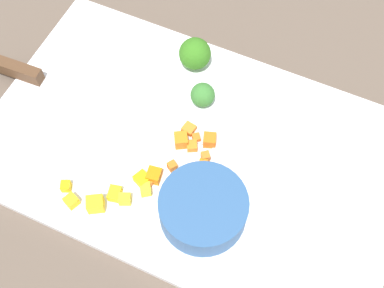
% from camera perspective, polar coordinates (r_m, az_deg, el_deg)
% --- Properties ---
extents(ground_plane, '(4.00, 4.00, 0.00)m').
position_cam_1_polar(ground_plane, '(0.64, -0.00, -0.92)').
color(ground_plane, brown).
extents(cutting_board, '(0.53, 0.33, 0.01)m').
position_cam_1_polar(cutting_board, '(0.64, -0.00, -0.67)').
color(cutting_board, white).
rests_on(cutting_board, ground_plane).
extents(prep_bowl, '(0.10, 0.10, 0.04)m').
position_cam_1_polar(prep_bowl, '(0.58, 1.30, -7.44)').
color(prep_bowl, '#2C5487').
rests_on(prep_bowl, cutting_board).
extents(chef_knife, '(0.36, 0.04, 0.02)m').
position_cam_1_polar(chef_knife, '(0.69, -14.28, 6.29)').
color(chef_knife, silver).
rests_on(chef_knife, cutting_board).
extents(carrot_dice_0, '(0.01, 0.01, 0.01)m').
position_cam_1_polar(carrot_dice_0, '(0.62, 1.57, -1.44)').
color(carrot_dice_0, orange).
rests_on(carrot_dice_0, cutting_board).
extents(carrot_dice_1, '(0.01, 0.01, 0.01)m').
position_cam_1_polar(carrot_dice_1, '(0.62, 1.21, -2.44)').
color(carrot_dice_1, orange).
rests_on(carrot_dice_1, cutting_board).
extents(carrot_dice_2, '(0.01, 0.01, 0.01)m').
position_cam_1_polar(carrot_dice_2, '(0.62, -2.29, -2.55)').
color(carrot_dice_2, orange).
rests_on(carrot_dice_2, cutting_board).
extents(carrot_dice_3, '(0.02, 0.02, 0.02)m').
position_cam_1_polar(carrot_dice_3, '(0.61, -4.39, -3.62)').
color(carrot_dice_3, orange).
rests_on(carrot_dice_3, cutting_board).
extents(carrot_dice_4, '(0.02, 0.02, 0.02)m').
position_cam_1_polar(carrot_dice_4, '(0.63, 2.05, 0.46)').
color(carrot_dice_4, orange).
rests_on(carrot_dice_4, cutting_board).
extents(carrot_dice_5, '(0.01, 0.01, 0.01)m').
position_cam_1_polar(carrot_dice_5, '(0.61, -5.09, -4.53)').
color(carrot_dice_5, orange).
rests_on(carrot_dice_5, cutting_board).
extents(carrot_dice_6, '(0.02, 0.02, 0.01)m').
position_cam_1_polar(carrot_dice_6, '(0.64, -0.35, 1.70)').
color(carrot_dice_6, orange).
rests_on(carrot_dice_6, cutting_board).
extents(carrot_dice_7, '(0.01, 0.01, 0.01)m').
position_cam_1_polar(carrot_dice_7, '(0.63, 0.56, 0.66)').
color(carrot_dice_7, orange).
rests_on(carrot_dice_7, cutting_board).
extents(carrot_dice_8, '(0.02, 0.02, 0.02)m').
position_cam_1_polar(carrot_dice_8, '(0.63, -1.16, 0.63)').
color(carrot_dice_8, orange).
rests_on(carrot_dice_8, cutting_board).
extents(carrot_dice_9, '(0.02, 0.02, 0.01)m').
position_cam_1_polar(carrot_dice_9, '(0.63, 0.17, -0.43)').
color(carrot_dice_9, orange).
rests_on(carrot_dice_9, cutting_board).
extents(pepper_dice_0, '(0.02, 0.02, 0.01)m').
position_cam_1_polar(pepper_dice_0, '(0.62, -14.31, -4.72)').
color(pepper_dice_0, yellow).
rests_on(pepper_dice_0, cutting_board).
extents(pepper_dice_1, '(0.02, 0.02, 0.01)m').
position_cam_1_polar(pepper_dice_1, '(0.61, -8.88, -5.66)').
color(pepper_dice_1, yellow).
rests_on(pepper_dice_1, cutting_board).
extents(pepper_dice_2, '(0.03, 0.02, 0.02)m').
position_cam_1_polar(pepper_dice_2, '(0.60, -11.06, -6.80)').
color(pepper_dice_2, yellow).
rests_on(pepper_dice_2, cutting_board).
extents(pepper_dice_3, '(0.02, 0.02, 0.01)m').
position_cam_1_polar(pepper_dice_3, '(0.61, -13.71, -6.39)').
color(pepper_dice_3, yellow).
rests_on(pepper_dice_3, cutting_board).
extents(pepper_dice_4, '(0.02, 0.02, 0.01)m').
position_cam_1_polar(pepper_dice_4, '(0.60, -7.74, -6.31)').
color(pepper_dice_4, yellow).
rests_on(pepper_dice_4, cutting_board).
extents(pepper_dice_5, '(0.02, 0.02, 0.01)m').
position_cam_1_polar(pepper_dice_5, '(0.60, -5.37, -5.24)').
color(pepper_dice_5, yellow).
rests_on(pepper_dice_5, cutting_board).
extents(pepper_dice_6, '(0.02, 0.02, 0.01)m').
position_cam_1_polar(pepper_dice_6, '(0.61, -5.77, -4.04)').
color(pepper_dice_6, yellow).
rests_on(pepper_dice_6, cutting_board).
extents(broccoli_floret_0, '(0.03, 0.03, 0.03)m').
position_cam_1_polar(broccoli_floret_0, '(0.65, 1.24, 5.66)').
color(broccoli_floret_0, '#8CBA5F').
rests_on(broccoli_floret_0, cutting_board).
extents(broccoli_floret_1, '(0.04, 0.04, 0.05)m').
position_cam_1_polar(broccoli_floret_1, '(0.68, 0.34, 10.33)').
color(broccoli_floret_1, '#97BF5F').
rests_on(broccoli_floret_1, cutting_board).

